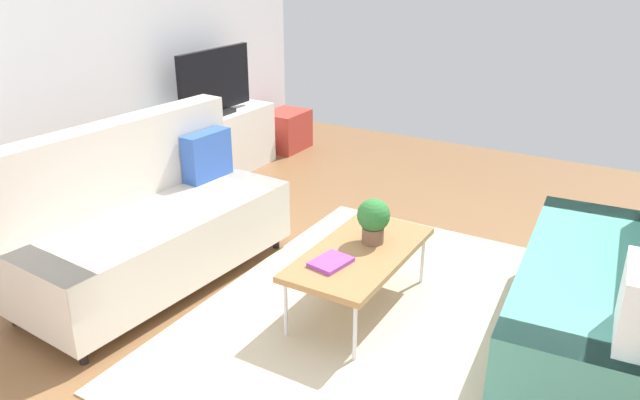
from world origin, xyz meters
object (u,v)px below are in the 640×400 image
storage_trunk (286,130)px  table_book_0 (331,262)px  tv (215,83)px  couch_beige (149,221)px  tv_console (218,145)px  bottle_1 (207,108)px  vase_0 (170,121)px  potted_plant (373,219)px  bottle_0 (200,111)px  couch_green (615,286)px  coffee_table (360,254)px  vase_1 (181,116)px

storage_trunk → table_book_0: 3.62m
tv → couch_beige: bearing=-153.4°
tv_console → storage_trunk: bearing=-5.2°
storage_trunk → bottle_1: (-1.27, 0.06, 0.52)m
tv_console → tv: size_ratio=1.40×
vase_0 → couch_beige: bearing=-142.2°
potted_plant → table_book_0: 0.43m
bottle_1 → bottle_0: bearing=180.0°
tv_console → bottle_0: (-0.26, -0.04, 0.41)m
storage_trunk → vase_0: bearing=174.9°
couch_green → coffee_table: size_ratio=1.78×
storage_trunk → potted_plant: size_ratio=1.77×
storage_trunk → table_book_0: (-2.85, -2.21, 0.21)m
tv_console → storage_trunk: (1.10, -0.10, -0.10)m
couch_beige → vase_1: (1.45, 1.01, 0.27)m
couch_beige → couch_green: size_ratio=1.00×
tv → bottle_1: bearing=-173.3°
potted_plant → bottle_1: bottle_1 is taller
couch_beige → couch_green: 2.92m
couch_beige → coffee_table: bearing=109.0°
storage_trunk → vase_1: (-1.54, 0.15, 0.49)m
couch_beige → tv_console: size_ratio=1.40×
coffee_table → storage_trunk: bearing=41.2°
tv_console → storage_trunk: 1.11m
storage_trunk → bottle_1: 1.38m
couch_green → coffee_table: (-0.29, 1.42, -0.05)m
table_book_0 → bottle_1: (1.58, 2.27, 0.31)m
storage_trunk → bottle_0: size_ratio=2.79×
table_book_0 → vase_0: size_ratio=1.90×
coffee_table → couch_green: bearing=-78.4°
couch_green → vase_0: bearing=76.4°
couch_green → storage_trunk: 4.37m
table_book_0 → vase_1: 2.72m
couch_green → vase_1: (0.78, 3.85, 0.27)m
coffee_table → bottle_1: bottle_1 is taller
coffee_table → tv: bearing=57.5°
tv → table_book_0: 2.93m
couch_beige → table_book_0: bearing=99.6°
couch_green → tv_console: couch_green is taller
vase_1 → couch_beige: bearing=-145.0°
table_book_0 → bottle_1: 2.79m
storage_trunk → vase_0: 1.75m
table_book_0 → bottle_0: 2.73m
tv_console → table_book_0: (-1.75, -2.31, 0.11)m
tv_console → vase_0: bearing=175.1°
couch_green → coffee_table: bearing=97.4°
storage_trunk → tv_console: bearing=174.8°
vase_1 → coffee_table: bearing=-113.7°
tv_console → table_book_0: 2.91m
couch_beige → tv: (1.89, 0.94, 0.51)m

